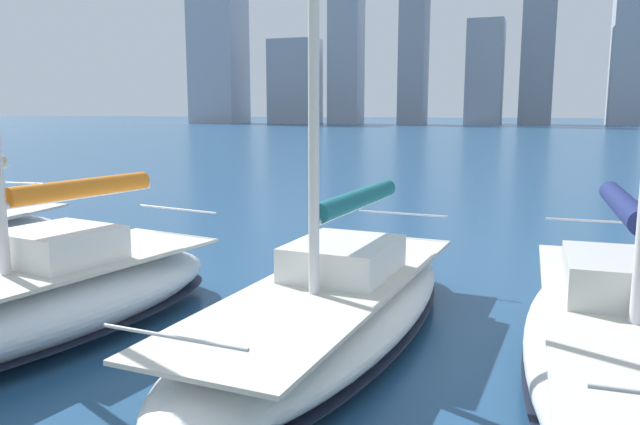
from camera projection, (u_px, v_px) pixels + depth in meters
The scene contains 4 objects.
city_skyline at pixel (536, 36), 147.10m from camera, with size 173.22×24.13×51.47m.
sailboat_navy at pixel (624, 344), 8.05m from camera, with size 2.73×8.32×10.79m.
sailboat_teal at pixel (332, 304), 9.95m from camera, with size 3.18×9.01×11.94m.
sailboat_orange at pixel (41, 296), 10.11m from camera, with size 3.94×7.62×10.52m.
Camera 1 is at (-2.88, 1.73, 3.68)m, focal length 35.00 mm.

